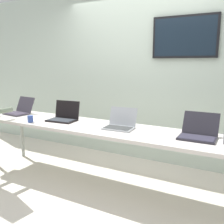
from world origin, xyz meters
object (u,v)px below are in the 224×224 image
object	(u,v)px
laptop_station_3	(198,132)
laptop_station_2	(120,124)
coffee_mug	(30,119)
laptop_station_0	(20,110)
workbench	(104,131)
laptop_station_1	(64,116)

from	to	relation	value
laptop_station_3	laptop_station_2	bearing A→B (deg)	-177.66
laptop_station_2	coffee_mug	size ratio (longest dim) A/B	4.14
laptop_station_0	workbench	bearing A→B (deg)	-3.29
laptop_station_0	laptop_station_2	distance (m)	1.75
laptop_station_0	laptop_station_1	distance (m)	0.89
laptop_station_1	laptop_station_3	size ratio (longest dim) A/B	1.04
laptop_station_3	coffee_mug	world-z (taller)	laptop_station_3
laptop_station_0	laptop_station_1	bearing A→B (deg)	-2.52
laptop_station_1	laptop_station_3	bearing A→B (deg)	1.04
workbench	laptop_station_3	distance (m)	1.10
laptop_station_0	coffee_mug	distance (m)	0.67
workbench	laptop_station_1	world-z (taller)	laptop_station_1
workbench	coffee_mug	world-z (taller)	coffee_mug
laptop_station_1	laptop_station_3	distance (m)	1.76
laptop_station_1	laptop_station_2	distance (m)	0.86
workbench	laptop_station_3	size ratio (longest dim) A/B	9.50
laptop_station_0	laptop_station_2	xyz separation A→B (m)	(1.74, -0.04, -0.00)
laptop_station_1	coffee_mug	xyz separation A→B (m)	(-0.31, -0.30, -0.01)
laptop_station_2	laptop_station_3	distance (m)	0.90
laptop_station_0	coffee_mug	xyz separation A→B (m)	(0.57, -0.34, -0.01)
laptop_station_0	laptop_station_3	xyz separation A→B (m)	(2.64, -0.01, 0.00)
workbench	laptop_station_0	xyz separation A→B (m)	(-1.55, 0.09, 0.10)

